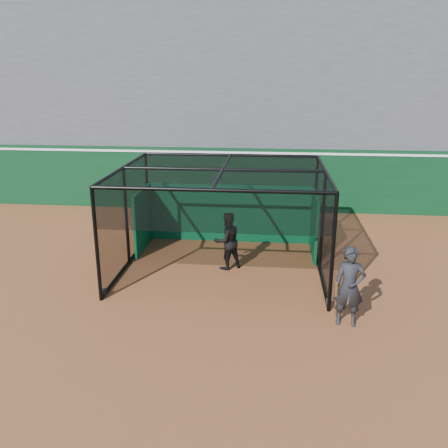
# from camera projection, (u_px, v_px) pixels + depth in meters

# --- Properties ---
(ground) EXTENTS (120.00, 120.00, 0.00)m
(ground) POSITION_uv_depth(u_px,v_px,m) (184.00, 303.00, 11.43)
(ground) COLOR brown
(ground) RESTS_ON ground
(outfield_wall) EXTENTS (50.00, 0.50, 2.50)m
(outfield_wall) POSITION_uv_depth(u_px,v_px,m) (221.00, 178.00, 19.10)
(outfield_wall) COLOR #093217
(outfield_wall) RESTS_ON ground
(grandstand) EXTENTS (50.00, 7.85, 8.95)m
(grandstand) POSITION_uv_depth(u_px,v_px,m) (230.00, 92.00, 21.72)
(grandstand) COLOR #4C4C4F
(grandstand) RESTS_ON ground
(batting_cage) EXTENTS (5.57, 4.83, 2.83)m
(batting_cage) POSITION_uv_depth(u_px,v_px,m) (223.00, 220.00, 13.16)
(batting_cage) COLOR black
(batting_cage) RESTS_ON ground
(batter) EXTENTS (1.01, 0.96, 1.64)m
(batter) POSITION_uv_depth(u_px,v_px,m) (227.00, 241.00, 13.26)
(batter) COLOR black
(batter) RESTS_ON ground
(on_deck_player) EXTENTS (0.69, 0.49, 1.80)m
(on_deck_player) POSITION_uv_depth(u_px,v_px,m) (349.00, 287.00, 10.21)
(on_deck_player) COLOR black
(on_deck_player) RESTS_ON ground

